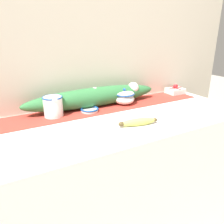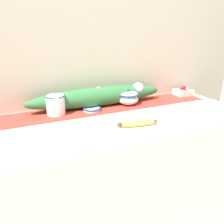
# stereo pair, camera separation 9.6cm
# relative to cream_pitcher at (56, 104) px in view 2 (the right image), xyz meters

# --- Properties ---
(countertop) EXTENTS (1.60, 0.63, 0.87)m
(countertop) POSITION_rel_cream_pitcher_xyz_m (0.28, -0.20, -0.50)
(countertop) COLOR silver
(countertop) RESTS_ON ground_plane
(back_wall) EXTENTS (2.40, 0.04, 2.40)m
(back_wall) POSITION_rel_cream_pitcher_xyz_m (0.28, 0.14, 0.26)
(back_wall) COLOR #B7AD99
(back_wall) RESTS_ON ground_plane
(table_runner) EXTENTS (1.47, 0.22, 0.00)m
(table_runner) POSITION_rel_cream_pitcher_xyz_m (0.28, -0.00, -0.06)
(table_runner) COLOR #B23328
(table_runner) RESTS_ON countertop
(cream_pitcher) EXTENTS (0.11, 0.13, 0.12)m
(cream_pitcher) POSITION_rel_cream_pitcher_xyz_m (0.00, 0.00, 0.00)
(cream_pitcher) COLOR white
(cream_pitcher) RESTS_ON countertop
(sugar_bowl) EXTENTS (0.13, 0.13, 0.11)m
(sugar_bowl) POSITION_rel_cream_pitcher_xyz_m (0.47, -0.00, -0.01)
(sugar_bowl) COLOR white
(sugar_bowl) RESTS_ON countertop
(small_dish) EXTENTS (0.11, 0.11, 0.02)m
(small_dish) POSITION_rel_cream_pitcher_xyz_m (0.21, -0.03, -0.05)
(small_dish) COLOR white
(small_dish) RESTS_ON countertop
(banana) EXTENTS (0.21, 0.08, 0.04)m
(banana) POSITION_rel_cream_pitcher_xyz_m (0.34, -0.34, -0.04)
(banana) COLOR #CCD156
(banana) RESTS_ON countertop
(spoon) EXTENTS (0.13, 0.10, 0.01)m
(spoon) POSITION_rel_cream_pitcher_xyz_m (0.58, -0.21, -0.06)
(spoon) COLOR silver
(spoon) RESTS_ON countertop
(gift_box) EXTENTS (0.13, 0.11, 0.07)m
(gift_box) POSITION_rel_cream_pitcher_xyz_m (0.96, 0.04, -0.04)
(gift_box) COLOR silver
(gift_box) RESTS_ON countertop
(poinsettia_garland) EXTENTS (0.90, 0.13, 0.13)m
(poinsettia_garland) POSITION_rel_cream_pitcher_xyz_m (0.28, 0.05, 0.00)
(poinsettia_garland) COLOR #2D6B38
(poinsettia_garland) RESTS_ON countertop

